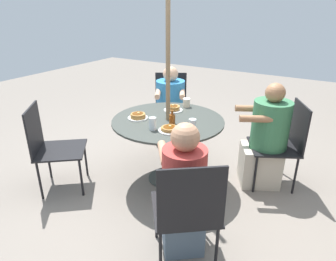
{
  "coord_description": "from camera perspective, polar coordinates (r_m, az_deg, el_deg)",
  "views": [
    {
      "loc": [
        2.52,
        1.52,
        1.86
      ],
      "look_at": [
        0.0,
        0.0,
        0.6
      ],
      "focal_mm": 32.0,
      "sensor_mm": 36.0,
      "label": 1
    }
  ],
  "objects": [
    {
      "name": "drinking_glass_a",
      "position": [
        2.89,
        -2.97,
        1.33
      ],
      "size": [
        0.07,
        0.07,
        0.12
      ],
      "primitive_type": "cylinder",
      "color": "silver",
      "rests_on": "patio_table"
    },
    {
      "name": "patio_chair_west",
      "position": [
        3.31,
        -21.54,
        -2.35
      ],
      "size": [
        0.67,
        0.67,
        0.92
      ],
      "rotation": [
        0.0,
        0.0,
        0.68
      ],
      "color": "black",
      "rests_on": "ground"
    },
    {
      "name": "diner_south",
      "position": [
        4.21,
        0.45,
        4.06
      ],
      "size": [
        0.64,
        0.59,
        1.07
      ],
      "rotation": [
        0.0,
        0.0,
        -1.06
      ],
      "color": "gray",
      "rests_on": "ground"
    },
    {
      "name": "patio_table",
      "position": [
        3.2,
        0.0,
        0.17
      ],
      "size": [
        1.18,
        1.18,
        0.72
      ],
      "color": "#383D38",
      "rests_on": "ground"
    },
    {
      "name": "patio_chair_north",
      "position": [
        2.18,
        3.72,
        -14.54
      ],
      "size": [
        0.67,
        0.67,
        0.92
      ],
      "rotation": [
        0.0,
        0.0,
        -4.06
      ],
      "color": "black",
      "rests_on": "ground"
    },
    {
      "name": "patio_chair_east",
      "position": [
        3.38,
        21.2,
        -1.74
      ],
      "size": [
        0.64,
        0.64,
        0.92
      ],
      "rotation": [
        0.0,
        0.0,
        -2.67
      ],
      "color": "black",
      "rests_on": "ground"
    },
    {
      "name": "diner_east",
      "position": [
        3.33,
        18.09,
        -1.87
      ],
      "size": [
        0.56,
        0.61,
        1.13
      ],
      "rotation": [
        0.0,
        0.0,
        -2.67
      ],
      "color": "beige",
      "rests_on": "ground"
    },
    {
      "name": "coffee_cup",
      "position": [
        3.54,
        3.54,
        5.32
      ],
      "size": [
        0.09,
        0.09,
        0.1
      ],
      "color": "beige",
      "rests_on": "patio_table"
    },
    {
      "name": "pancake_plate_c",
      "position": [
        3.19,
        -5.75,
        2.71
      ],
      "size": [
        0.21,
        0.21,
        0.07
      ],
      "color": "white",
      "rests_on": "patio_table"
    },
    {
      "name": "syrup_bottle",
      "position": [
        2.98,
        0.78,
        2.11
      ],
      "size": [
        0.09,
        0.06,
        0.16
      ],
      "color": "brown",
      "rests_on": "patio_table"
    },
    {
      "name": "diner_north",
      "position": [
        2.34,
        2.91,
        -12.04
      ],
      "size": [
        0.58,
        0.55,
        1.1
      ],
      "rotation": [
        0.0,
        0.0,
        -4.06
      ],
      "color": "slate",
      "rests_on": "ground"
    },
    {
      "name": "umbrella_pole",
      "position": [
        3.04,
        0.0,
        8.25
      ],
      "size": [
        0.05,
        0.05,
        2.14
      ],
      "primitive_type": "cylinder",
      "color": "#846B4C",
      "rests_on": "ground"
    },
    {
      "name": "pancake_plate_b",
      "position": [
        3.41,
        1.03,
        4.17
      ],
      "size": [
        0.21,
        0.21,
        0.07
      ],
      "color": "white",
      "rests_on": "patio_table"
    },
    {
      "name": "patio_chair_south",
      "position": [
        4.37,
        0.51,
        5.43
      ],
      "size": [
        0.65,
        0.65,
        0.92
      ],
      "rotation": [
        0.0,
        0.0,
        -1.06
      ],
      "color": "black",
      "rests_on": "ground"
    },
    {
      "name": "drinking_glass_b",
      "position": [
        2.85,
        4.67,
        1.02
      ],
      "size": [
        0.07,
        0.07,
        0.12
      ],
      "primitive_type": "cylinder",
      "color": "silver",
      "rests_on": "patio_table"
    },
    {
      "name": "ground_plane",
      "position": [
        3.48,
        0.0,
        -9.05
      ],
      "size": [
        12.0,
        12.0,
        0.0
      ],
      "primitive_type": "plane",
      "color": "gray"
    },
    {
      "name": "pancake_plate_a",
      "position": [
        2.86,
        0.25,
        0.26
      ],
      "size": [
        0.21,
        0.21,
        0.06
      ],
      "color": "white",
      "rests_on": "patio_table"
    }
  ]
}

